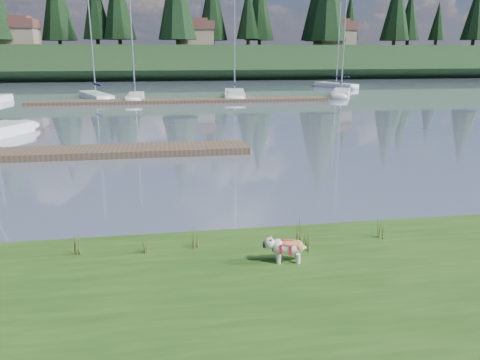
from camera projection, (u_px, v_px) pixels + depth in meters
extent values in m
plane|color=slate|center=(160.00, 103.00, 40.73)|extent=(200.00, 200.00, 0.00)
cube|color=#1A3118|center=(160.00, 62.00, 80.98)|extent=(200.00, 20.00, 5.00)
cylinder|color=silver|center=(279.00, 259.00, 9.16)|extent=(0.09, 0.09, 0.19)
cylinder|color=silver|center=(278.00, 255.00, 9.34)|extent=(0.09, 0.09, 0.19)
cylinder|color=silver|center=(298.00, 259.00, 9.16)|extent=(0.09, 0.09, 0.19)
cylinder|color=silver|center=(297.00, 255.00, 9.35)|extent=(0.09, 0.09, 0.19)
ellipsoid|color=silver|center=(289.00, 247.00, 9.20)|extent=(0.67, 0.40, 0.29)
ellipsoid|color=#B07342|center=(289.00, 243.00, 9.17)|extent=(0.48, 0.35, 0.10)
ellipsoid|color=silver|center=(269.00, 243.00, 9.17)|extent=(0.25, 0.26, 0.22)
cube|color=black|center=(264.00, 245.00, 9.18)|extent=(0.08, 0.12, 0.09)
ellipsoid|color=white|center=(20.00, 126.00, 26.66)|extent=(2.77, 3.01, 0.70)
cube|color=#4C3D2C|center=(63.00, 153.00, 20.10)|extent=(16.00, 2.00, 0.30)
cube|color=#4C3D2C|center=(183.00, 101.00, 41.00)|extent=(26.00, 2.20, 0.30)
ellipsoid|color=white|center=(6.00, 98.00, 43.15)|extent=(1.49, 1.74, 0.70)
cube|color=white|center=(96.00, 97.00, 43.98)|extent=(4.04, 7.13, 0.70)
ellipsoid|color=white|center=(87.00, 94.00, 46.90)|extent=(2.13, 2.34, 0.70)
cylinder|color=silver|center=(90.00, 29.00, 42.36)|extent=(0.12, 0.12, 10.98)
cube|color=#1A124E|center=(98.00, 85.00, 42.87)|extent=(1.20, 2.68, 0.20)
cube|color=white|center=(135.00, 98.00, 42.80)|extent=(1.39, 6.01, 0.70)
ellipsoid|color=white|center=(137.00, 95.00, 45.66)|extent=(1.32, 1.64, 0.70)
cylinder|color=silver|center=(132.00, 38.00, 41.39)|extent=(0.12, 0.12, 9.45)
cube|color=#1A124E|center=(134.00, 86.00, 41.71)|extent=(0.21, 2.39, 0.20)
cube|color=white|center=(235.00, 95.00, 45.53)|extent=(2.95, 8.39, 0.70)
ellipsoid|color=white|center=(234.00, 92.00, 49.49)|extent=(2.08, 2.46, 0.70)
cylinder|color=silver|center=(234.00, 21.00, 43.70)|extent=(0.12, 0.12, 12.63)
cube|color=#1A124E|center=(235.00, 84.00, 44.14)|extent=(0.64, 3.27, 0.20)
cube|color=white|center=(341.00, 94.00, 47.04)|extent=(4.26, 7.00, 0.70)
ellipsoid|color=white|center=(343.00, 91.00, 50.28)|extent=(2.16, 2.35, 0.70)
cylinder|color=silver|center=(345.00, 32.00, 45.45)|extent=(0.12, 0.12, 10.73)
cube|color=#1A124E|center=(341.00, 82.00, 45.84)|extent=(1.30, 2.61, 0.20)
cube|color=white|center=(336.00, 86.00, 57.64)|extent=(3.76, 6.23, 0.70)
ellipsoid|color=white|center=(319.00, 84.00, 60.15)|extent=(1.91, 2.08, 0.70)
cylinder|color=silver|center=(338.00, 42.00, 56.26)|extent=(0.12, 0.12, 9.22)
cube|color=#1A124E|center=(342.00, 76.00, 56.65)|extent=(1.17, 2.33, 0.20)
cone|color=#475B23|center=(145.00, 242.00, 9.66)|extent=(0.03, 0.03, 0.44)
cone|color=brown|center=(150.00, 245.00, 9.62)|extent=(0.03, 0.03, 0.35)
cone|color=#475B23|center=(148.00, 240.00, 9.69)|extent=(0.03, 0.03, 0.49)
cone|color=brown|center=(152.00, 245.00, 9.67)|extent=(0.03, 0.03, 0.31)
cone|color=#475B23|center=(146.00, 244.00, 9.59)|extent=(0.03, 0.03, 0.40)
cone|color=#475B23|center=(192.00, 237.00, 9.89)|extent=(0.03, 0.03, 0.44)
cone|color=brown|center=(198.00, 240.00, 9.86)|extent=(0.03, 0.03, 0.35)
cone|color=#475B23|center=(195.00, 236.00, 9.93)|extent=(0.03, 0.03, 0.48)
cone|color=brown|center=(199.00, 240.00, 9.90)|extent=(0.03, 0.03, 0.30)
cone|color=#475B23|center=(193.00, 240.00, 9.83)|extent=(0.03, 0.03, 0.39)
cone|color=#475B23|center=(297.00, 230.00, 9.97)|extent=(0.03, 0.03, 0.66)
cone|color=brown|center=(303.00, 234.00, 9.94)|extent=(0.03, 0.03, 0.52)
cone|color=#475B23|center=(299.00, 228.00, 10.00)|extent=(0.03, 0.03, 0.72)
cone|color=brown|center=(304.00, 235.00, 9.99)|extent=(0.03, 0.03, 0.46)
cone|color=#475B23|center=(299.00, 233.00, 9.91)|extent=(0.03, 0.03, 0.59)
cone|color=#475B23|center=(73.00, 242.00, 9.52)|extent=(0.03, 0.03, 0.54)
cone|color=brown|center=(79.00, 246.00, 9.48)|extent=(0.03, 0.03, 0.43)
cone|color=#475B23|center=(77.00, 240.00, 9.55)|extent=(0.03, 0.03, 0.59)
cone|color=brown|center=(81.00, 246.00, 9.53)|extent=(0.03, 0.03, 0.38)
cone|color=#475B23|center=(74.00, 245.00, 9.45)|extent=(0.03, 0.03, 0.48)
cone|color=#475B23|center=(304.00, 241.00, 9.73)|extent=(0.03, 0.03, 0.41)
cone|color=brown|center=(310.00, 244.00, 9.69)|extent=(0.03, 0.03, 0.33)
cone|color=#475B23|center=(306.00, 239.00, 9.77)|extent=(0.03, 0.03, 0.45)
cone|color=brown|center=(311.00, 244.00, 9.74)|extent=(0.03, 0.03, 0.29)
cone|color=#475B23|center=(306.00, 243.00, 9.67)|extent=(0.03, 0.03, 0.37)
cone|color=#475B23|center=(379.00, 227.00, 10.38)|extent=(0.03, 0.03, 0.51)
cone|color=brown|center=(385.00, 230.00, 10.34)|extent=(0.03, 0.03, 0.41)
cone|color=#475B23|center=(381.00, 225.00, 10.41)|extent=(0.03, 0.03, 0.56)
cone|color=brown|center=(385.00, 230.00, 10.39)|extent=(0.03, 0.03, 0.36)
cone|color=#475B23|center=(382.00, 229.00, 10.31)|extent=(0.03, 0.03, 0.46)
cube|color=#33281C|center=(154.00, 247.00, 10.65)|extent=(60.00, 0.50, 0.14)
cylinder|color=#382619|center=(98.00, 41.00, 77.58)|extent=(0.60, 0.60, 1.80)
cone|color=black|center=(95.00, 4.00, 76.02)|extent=(4.84, 4.84, 11.00)
cylinder|color=#382619|center=(178.00, 41.00, 73.88)|extent=(0.60, 0.60, 1.80)
cylinder|color=#382619|center=(248.00, 42.00, 79.53)|extent=(0.60, 0.60, 1.80)
cone|color=black|center=(248.00, 11.00, 78.21)|extent=(3.96, 3.96, 9.00)
cylinder|color=#382619|center=(325.00, 42.00, 79.64)|extent=(0.60, 0.60, 1.80)
cylinder|color=#382619|center=(394.00, 42.00, 84.65)|extent=(0.60, 0.60, 1.80)
cone|color=black|center=(397.00, 5.00, 82.98)|extent=(5.28, 5.28, 12.00)
cylinder|color=#382619|center=(473.00, 42.00, 82.86)|extent=(0.60, 0.60, 1.80)
cone|color=black|center=(477.00, 8.00, 81.36)|extent=(4.62, 4.62, 10.50)
cube|color=gray|center=(17.00, 38.00, 73.69)|extent=(6.00, 5.00, 2.80)
cube|color=brown|center=(16.00, 24.00, 73.13)|extent=(6.30, 5.30, 1.40)
cube|color=brown|center=(15.00, 18.00, 72.91)|extent=(4.20, 3.60, 0.70)
cube|color=gray|center=(195.00, 39.00, 78.96)|extent=(6.00, 5.00, 2.80)
cube|color=brown|center=(194.00, 26.00, 78.40)|extent=(6.30, 5.30, 1.40)
cube|color=brown|center=(194.00, 20.00, 78.19)|extent=(4.20, 3.60, 0.70)
cube|color=gray|center=(334.00, 39.00, 80.77)|extent=(6.00, 5.00, 2.80)
cube|color=brown|center=(335.00, 26.00, 80.21)|extent=(6.30, 5.30, 1.40)
cube|color=brown|center=(335.00, 21.00, 79.99)|extent=(4.20, 3.60, 0.70)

